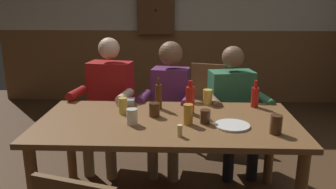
{
  "coord_description": "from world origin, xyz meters",
  "views": [
    {
      "loc": [
        0.1,
        -2.58,
        1.6
      ],
      "look_at": [
        0.0,
        -0.02,
        0.89
      ],
      "focal_mm": 36.79,
      "sensor_mm": 36.0,
      "label": 1
    }
  ],
  "objects_px": {
    "person_0": "(109,98)",
    "plate_0": "(232,125)",
    "chair_empty_near_left": "(205,100)",
    "pint_glass_0": "(132,117)",
    "dining_table": "(167,131)",
    "pint_glass_4": "(123,106)",
    "person_2": "(233,103)",
    "pint_glass_1": "(205,117)",
    "condiment_caddy": "(126,102)",
    "pint_glass_2": "(276,125)",
    "table_candle": "(180,131)",
    "pint_glass_3": "(154,110)",
    "bottle_2": "(159,96)",
    "bottle_0": "(255,97)",
    "pint_glass_6": "(208,97)",
    "bottle_1": "(190,99)",
    "wall_dart_cabinet": "(156,10)",
    "pint_glass_5": "(188,114)",
    "person_1": "(169,100)"
  },
  "relations": [
    {
      "from": "person_0",
      "to": "plate_0",
      "type": "distance_m",
      "value": 1.34
    },
    {
      "from": "chair_empty_near_left",
      "to": "pint_glass_0",
      "type": "relative_size",
      "value": 7.58
    },
    {
      "from": "person_0",
      "to": "chair_empty_near_left",
      "type": "relative_size",
      "value": 1.43
    },
    {
      "from": "dining_table",
      "to": "pint_glass_4",
      "type": "distance_m",
      "value": 0.42
    },
    {
      "from": "person_2",
      "to": "pint_glass_1",
      "type": "height_order",
      "value": "person_2"
    },
    {
      "from": "person_2",
      "to": "condiment_caddy",
      "type": "distance_m",
      "value": 1.02
    },
    {
      "from": "chair_empty_near_left",
      "to": "condiment_caddy",
      "type": "height_order",
      "value": "chair_empty_near_left"
    },
    {
      "from": "dining_table",
      "to": "person_0",
      "type": "relative_size",
      "value": 1.55
    },
    {
      "from": "plate_0",
      "to": "pint_glass_2",
      "type": "distance_m",
      "value": 0.3
    },
    {
      "from": "table_candle",
      "to": "pint_glass_1",
      "type": "relative_size",
      "value": 0.77
    },
    {
      "from": "chair_empty_near_left",
      "to": "pint_glass_4",
      "type": "xyz_separation_m",
      "value": [
        -0.74,
        -1.23,
        0.31
      ]
    },
    {
      "from": "pint_glass_1",
      "to": "pint_glass_2",
      "type": "bearing_deg",
      "value": -21.22
    },
    {
      "from": "condiment_caddy",
      "to": "pint_glass_3",
      "type": "height_order",
      "value": "pint_glass_3"
    },
    {
      "from": "bottle_2",
      "to": "pint_glass_1",
      "type": "height_order",
      "value": "bottle_2"
    },
    {
      "from": "bottle_0",
      "to": "pint_glass_6",
      "type": "relative_size",
      "value": 1.74
    },
    {
      "from": "dining_table",
      "to": "pint_glass_1",
      "type": "height_order",
      "value": "pint_glass_1"
    },
    {
      "from": "person_2",
      "to": "chair_empty_near_left",
      "type": "height_order",
      "value": "person_2"
    },
    {
      "from": "condiment_caddy",
      "to": "bottle_1",
      "type": "distance_m",
      "value": 0.59
    },
    {
      "from": "person_0",
      "to": "person_2",
      "type": "bearing_deg",
      "value": -170.02
    },
    {
      "from": "dining_table",
      "to": "bottle_2",
      "type": "distance_m",
      "value": 0.36
    },
    {
      "from": "chair_empty_near_left",
      "to": "table_candle",
      "type": "bearing_deg",
      "value": 95.83
    },
    {
      "from": "dining_table",
      "to": "wall_dart_cabinet",
      "type": "distance_m",
      "value": 2.98
    },
    {
      "from": "pint_glass_5",
      "to": "pint_glass_6",
      "type": "height_order",
      "value": "pint_glass_5"
    },
    {
      "from": "table_candle",
      "to": "pint_glass_2",
      "type": "xyz_separation_m",
      "value": [
        0.64,
        0.07,
        0.03
      ]
    },
    {
      "from": "dining_table",
      "to": "table_candle",
      "type": "height_order",
      "value": "table_candle"
    },
    {
      "from": "person_2",
      "to": "plate_0",
      "type": "bearing_deg",
      "value": 71.0
    },
    {
      "from": "wall_dart_cabinet",
      "to": "pint_glass_5",
      "type": "bearing_deg",
      "value": -81.45
    },
    {
      "from": "plate_0",
      "to": "pint_glass_6",
      "type": "height_order",
      "value": "pint_glass_6"
    },
    {
      "from": "pint_glass_3",
      "to": "pint_glass_6",
      "type": "height_order",
      "value": "pint_glass_6"
    },
    {
      "from": "chair_empty_near_left",
      "to": "bottle_0",
      "type": "bearing_deg",
      "value": 123.77
    },
    {
      "from": "pint_glass_5",
      "to": "pint_glass_1",
      "type": "bearing_deg",
      "value": 8.54
    },
    {
      "from": "bottle_2",
      "to": "pint_glass_0",
      "type": "relative_size",
      "value": 2.23
    },
    {
      "from": "dining_table",
      "to": "condiment_caddy",
      "type": "bearing_deg",
      "value": 133.65
    },
    {
      "from": "plate_0",
      "to": "pint_glass_6",
      "type": "relative_size",
      "value": 1.93
    },
    {
      "from": "table_candle",
      "to": "pint_glass_5",
      "type": "distance_m",
      "value": 0.24
    },
    {
      "from": "bottle_2",
      "to": "pint_glass_2",
      "type": "distance_m",
      "value": 0.98
    },
    {
      "from": "dining_table",
      "to": "person_2",
      "type": "xyz_separation_m",
      "value": [
        0.59,
        0.71,
        0.02
      ]
    },
    {
      "from": "plate_0",
      "to": "pint_glass_0",
      "type": "xyz_separation_m",
      "value": [
        -0.72,
        0.02,
        0.05
      ]
    },
    {
      "from": "person_0",
      "to": "pint_glass_1",
      "type": "height_order",
      "value": "person_0"
    },
    {
      "from": "pint_glass_4",
      "to": "pint_glass_6",
      "type": "height_order",
      "value": "pint_glass_6"
    },
    {
      "from": "pint_glass_4",
      "to": "person_0",
      "type": "bearing_deg",
      "value": 112.64
    },
    {
      "from": "bottle_1",
      "to": "pint_glass_5",
      "type": "xyz_separation_m",
      "value": [
        -0.02,
        -0.25,
        -0.04
      ]
    },
    {
      "from": "person_2",
      "to": "bottle_2",
      "type": "relative_size",
      "value": 4.56
    },
    {
      "from": "wall_dart_cabinet",
      "to": "pint_glass_4",
      "type": "bearing_deg",
      "value": -91.46
    },
    {
      "from": "bottle_1",
      "to": "pint_glass_2",
      "type": "distance_m",
      "value": 0.7
    },
    {
      "from": "bottle_1",
      "to": "pint_glass_6",
      "type": "height_order",
      "value": "bottle_1"
    },
    {
      "from": "pint_glass_3",
      "to": "pint_glass_4",
      "type": "bearing_deg",
      "value": 167.05
    },
    {
      "from": "person_1",
      "to": "table_candle",
      "type": "height_order",
      "value": "person_1"
    },
    {
      "from": "condiment_caddy",
      "to": "pint_glass_1",
      "type": "height_order",
      "value": "pint_glass_1"
    },
    {
      "from": "dining_table",
      "to": "pint_glass_1",
      "type": "distance_m",
      "value": 0.32
    }
  ]
}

